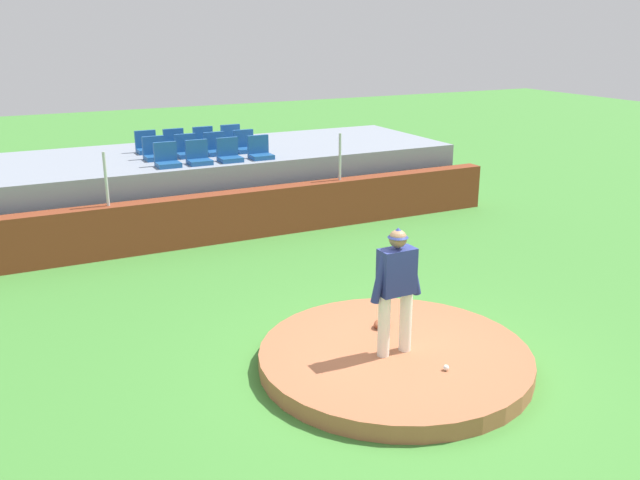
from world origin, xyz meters
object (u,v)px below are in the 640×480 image
at_px(stadium_chair_0, 167,159).
at_px(stadium_chair_4, 155,152).
at_px(fielding_glove, 382,323).
at_px(stadium_chair_7, 245,145).
at_px(stadium_chair_3, 260,151).
at_px(stadium_chair_5, 187,150).
at_px(stadium_chair_10, 204,142).
at_px(pitcher, 396,282).
at_px(stadium_chair_6, 216,148).
at_px(stadium_chair_1, 198,156).
at_px(stadium_chair_2, 229,154).
at_px(stadium_chair_11, 232,139).
at_px(stadium_chair_8, 147,146).
at_px(baseball, 446,368).
at_px(stadium_chair_9, 175,144).

relative_size(stadium_chair_0, stadium_chair_4, 1.00).
distance_m(fielding_glove, stadium_chair_7, 7.63).
xyz_separation_m(stadium_chair_3, stadium_chair_5, (-1.39, 0.92, 0.00)).
xyz_separation_m(stadium_chair_4, stadium_chair_10, (1.42, 0.90, 0.00)).
bearing_deg(stadium_chair_0, pitcher, 97.59).
distance_m(stadium_chair_6, stadium_chair_10, 0.93).
relative_size(stadium_chair_1, stadium_chair_10, 1.00).
xyz_separation_m(pitcher, stadium_chair_2, (0.38, 7.30, 0.40)).
relative_size(stadium_chair_2, stadium_chair_6, 1.00).
distance_m(stadium_chair_0, stadium_chair_11, 2.76).
height_order(stadium_chair_1, stadium_chair_6, same).
relative_size(stadium_chair_1, stadium_chair_2, 1.00).
bearing_deg(stadium_chair_11, stadium_chair_3, 89.57).
height_order(stadium_chair_5, stadium_chair_11, same).
relative_size(fielding_glove, stadium_chair_11, 0.60).
height_order(pitcher, stadium_chair_0, stadium_chair_0).
bearing_deg(stadium_chair_6, stadium_chair_1, 52.26).
height_order(pitcher, stadium_chair_11, stadium_chair_11).
bearing_deg(fielding_glove, stadium_chair_10, 63.87).
relative_size(stadium_chair_0, stadium_chair_5, 1.00).
relative_size(stadium_chair_6, stadium_chair_11, 1.00).
xyz_separation_m(stadium_chair_0, stadium_chair_4, (-0.04, 0.88, 0.00)).
bearing_deg(stadium_chair_11, stadium_chair_7, 89.11).
relative_size(fielding_glove, stadium_chair_6, 0.60).
bearing_deg(stadium_chair_2, stadium_chair_6, -89.54).
distance_m(stadium_chair_4, stadium_chair_10, 1.68).
distance_m(pitcher, stadium_chair_0, 7.41).
xyz_separation_m(pitcher, fielding_glove, (0.28, 0.74, -0.93)).
bearing_deg(stadium_chair_8, stadium_chair_11, -179.71).
height_order(baseball, stadium_chair_4, stadium_chair_4).
bearing_deg(stadium_chair_2, stadium_chair_5, -53.30).
bearing_deg(stadium_chair_2, stadium_chair_1, -0.64).
xyz_separation_m(stadium_chair_4, stadium_chair_9, (0.70, 0.89, 0.00)).
bearing_deg(stadium_chair_4, stadium_chair_10, -147.54).
bearing_deg(stadium_chair_1, stadium_chair_9, -89.57).
bearing_deg(pitcher, baseball, -66.88).
bearing_deg(stadium_chair_10, pitcher, 87.47).
bearing_deg(stadium_chair_10, baseball, 89.49).
bearing_deg(stadium_chair_6, stadium_chair_8, -34.95).
bearing_deg(stadium_chair_8, stadium_chair_2, 126.57).
xyz_separation_m(stadium_chair_2, stadium_chair_8, (-1.36, 1.83, 0.00)).
height_order(stadium_chair_0, stadium_chair_3, same).
bearing_deg(stadium_chair_6, baseball, 89.62).
relative_size(baseball, stadium_chair_0, 0.15).
xyz_separation_m(stadium_chair_4, stadium_chair_8, (0.04, 0.92, 0.00)).
bearing_deg(stadium_chair_2, stadium_chair_9, -68.79).
bearing_deg(stadium_chair_1, stadium_chair_7, -147.37).
xyz_separation_m(fielding_glove, stadium_chair_10, (0.13, 8.37, 1.33)).
height_order(fielding_glove, stadium_chair_2, stadium_chair_2).
bearing_deg(pitcher, stadium_chair_6, 86.34).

